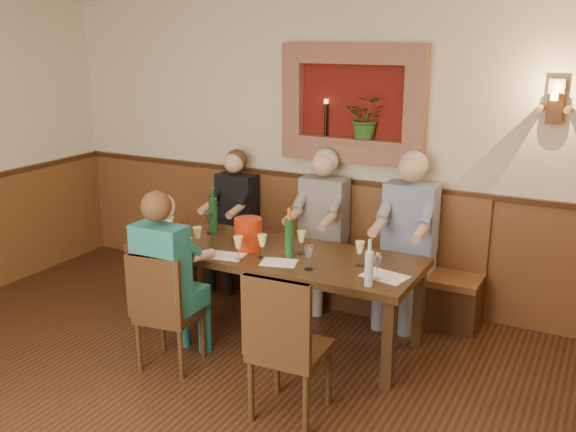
% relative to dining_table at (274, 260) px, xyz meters
% --- Properties ---
extents(room_shell, '(6.04, 6.04, 2.82)m').
position_rel_dining_table_xyz_m(room_shell, '(0.00, -1.85, 1.21)').
color(room_shell, beige).
rests_on(room_shell, ground).
extents(wainscoting, '(6.02, 6.02, 1.15)m').
position_rel_dining_table_xyz_m(wainscoting, '(0.00, -1.85, -0.09)').
color(wainscoting, brown).
rests_on(wainscoting, ground).
extents(wall_niche, '(1.36, 0.30, 1.06)m').
position_rel_dining_table_xyz_m(wall_niche, '(0.24, 1.09, 1.13)').
color(wall_niche, '#5B120D').
rests_on(wall_niche, ground).
extents(wall_sconce, '(0.25, 0.20, 0.35)m').
position_rel_dining_table_xyz_m(wall_sconce, '(1.90, 1.08, 1.27)').
color(wall_sconce, brown).
rests_on(wall_sconce, ground).
extents(dining_table, '(2.40, 0.90, 0.75)m').
position_rel_dining_table_xyz_m(dining_table, '(0.00, 0.00, 0.00)').
color(dining_table, '#382211').
rests_on(dining_table, ground).
extents(bench, '(3.00, 0.45, 1.11)m').
position_rel_dining_table_xyz_m(bench, '(0.00, 0.94, -0.35)').
color(bench, '#381E0F').
rests_on(bench, ground).
extents(chair_near_left, '(0.47, 0.47, 0.93)m').
position_rel_dining_table_xyz_m(chair_near_left, '(-0.46, -0.82, -0.40)').
color(chair_near_left, '#382211').
rests_on(chair_near_left, ground).
extents(chair_near_right, '(0.48, 0.48, 1.03)m').
position_rel_dining_table_xyz_m(chair_near_right, '(0.65, -0.98, -0.38)').
color(chair_near_right, '#382211').
rests_on(chair_near_right, ground).
extents(person_bench_left, '(0.40, 0.49, 1.37)m').
position_rel_dining_table_xyz_m(person_bench_left, '(-0.94, 0.84, -0.11)').
color(person_bench_left, black).
rests_on(person_bench_left, ground).
extents(person_bench_mid, '(0.43, 0.53, 1.45)m').
position_rel_dining_table_xyz_m(person_bench_mid, '(0.02, 0.84, -0.07)').
color(person_bench_mid, '#5C5654').
rests_on(person_bench_mid, ground).
extents(person_bench_right, '(0.45, 0.56, 1.50)m').
position_rel_dining_table_xyz_m(person_bench_right, '(0.85, 0.84, -0.05)').
color(person_bench_right, navy).
rests_on(person_bench_right, ground).
extents(person_chair_front, '(0.41, 0.50, 1.39)m').
position_rel_dining_table_xyz_m(person_chair_front, '(-0.46, -0.78, -0.10)').
color(person_chair_front, '#185356').
rests_on(person_chair_front, ground).
extents(spittoon_bucket, '(0.30, 0.30, 0.26)m').
position_rel_dining_table_xyz_m(spittoon_bucket, '(-0.22, -0.04, 0.20)').
color(spittoon_bucket, red).
rests_on(spittoon_bucket, dining_table).
extents(wine_bottle_green_a, '(0.07, 0.07, 0.40)m').
position_rel_dining_table_xyz_m(wine_bottle_green_a, '(0.17, -0.06, 0.24)').
color(wine_bottle_green_a, '#19471E').
rests_on(wine_bottle_green_a, dining_table).
extents(wine_bottle_green_b, '(0.09, 0.09, 0.40)m').
position_rel_dining_table_xyz_m(wine_bottle_green_b, '(-0.72, 0.19, 0.24)').
color(wine_bottle_green_b, '#19471E').
rests_on(wine_bottle_green_b, dining_table).
extents(water_bottle, '(0.06, 0.06, 0.34)m').
position_rel_dining_table_xyz_m(water_bottle, '(0.94, -0.34, 0.21)').
color(water_bottle, silver).
rests_on(water_bottle, dining_table).
extents(tasting_sheet_a, '(0.31, 0.25, 0.00)m').
position_rel_dining_table_xyz_m(tasting_sheet_a, '(-0.95, -0.08, 0.08)').
color(tasting_sheet_a, white).
rests_on(tasting_sheet_a, dining_table).
extents(tasting_sheet_b, '(0.32, 0.26, 0.00)m').
position_rel_dining_table_xyz_m(tasting_sheet_b, '(0.16, -0.22, 0.08)').
color(tasting_sheet_b, white).
rests_on(tasting_sheet_b, dining_table).
extents(tasting_sheet_c, '(0.36, 0.29, 0.00)m').
position_rel_dining_table_xyz_m(tasting_sheet_c, '(0.99, -0.12, 0.08)').
color(tasting_sheet_c, white).
rests_on(tasting_sheet_c, dining_table).
extents(tasting_sheet_d, '(0.32, 0.25, 0.00)m').
position_rel_dining_table_xyz_m(tasting_sheet_d, '(-0.28, -0.28, 0.08)').
color(tasting_sheet_d, white).
rests_on(tasting_sheet_d, dining_table).
extents(wine_glass_0, '(0.08, 0.08, 0.19)m').
position_rel_dining_table_xyz_m(wine_glass_0, '(0.74, 0.02, 0.17)').
color(wine_glass_0, '#F6F894').
rests_on(wine_glass_0, dining_table).
extents(wine_glass_1, '(0.08, 0.08, 0.19)m').
position_rel_dining_table_xyz_m(wine_glass_1, '(-0.74, 0.16, 0.17)').
color(wine_glass_1, white).
rests_on(wine_glass_1, dining_table).
extents(wine_glass_2, '(0.08, 0.08, 0.19)m').
position_rel_dining_table_xyz_m(wine_glass_2, '(-0.29, 0.09, 0.17)').
color(wine_glass_2, white).
rests_on(wine_glass_2, dining_table).
extents(wine_glass_3, '(0.08, 0.08, 0.19)m').
position_rel_dining_table_xyz_m(wine_glass_3, '(0.43, -0.25, 0.17)').
color(wine_glass_3, white).
rests_on(wine_glass_3, dining_table).
extents(wine_glass_4, '(0.08, 0.08, 0.19)m').
position_rel_dining_table_xyz_m(wine_glass_4, '(-0.15, -0.31, 0.17)').
color(wine_glass_4, '#F6F894').
rests_on(wine_glass_4, dining_table).
extents(wine_glass_5, '(0.08, 0.08, 0.19)m').
position_rel_dining_table_xyz_m(wine_glass_5, '(-0.96, -0.12, 0.17)').
color(wine_glass_5, '#F6F894').
rests_on(wine_glass_5, dining_table).
extents(wine_glass_6, '(0.08, 0.08, 0.19)m').
position_rel_dining_table_xyz_m(wine_glass_6, '(-0.58, -0.25, 0.17)').
color(wine_glass_6, '#F6F894').
rests_on(wine_glass_6, dining_table).
extents(wine_glass_7, '(0.08, 0.08, 0.19)m').
position_rel_dining_table_xyz_m(wine_glass_7, '(0.95, -0.19, 0.17)').
color(wine_glass_7, white).
rests_on(wine_glass_7, dining_table).
extents(wine_glass_8, '(0.08, 0.08, 0.19)m').
position_rel_dining_table_xyz_m(wine_glass_8, '(0.22, 0.05, 0.17)').
color(wine_glass_8, '#F6F894').
rests_on(wine_glass_8, dining_table).
extents(wine_glass_9, '(0.08, 0.08, 0.19)m').
position_rel_dining_table_xyz_m(wine_glass_9, '(-0.01, -0.18, 0.17)').
color(wine_glass_9, '#F6F894').
rests_on(wine_glass_9, dining_table).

